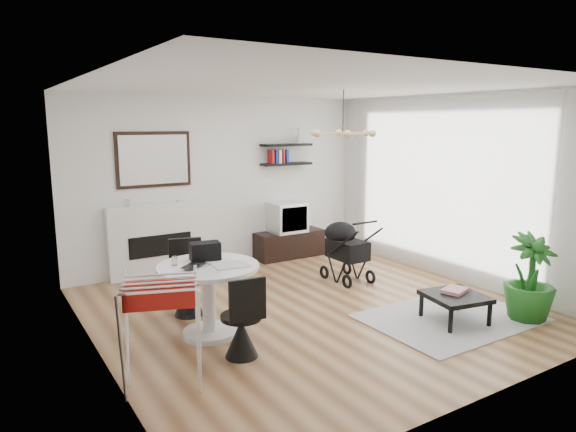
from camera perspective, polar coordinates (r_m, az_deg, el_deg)
floor at (r=6.48m, az=2.46°, el=-10.30°), size 5.00×5.00×0.00m
ceiling at (r=6.08m, az=2.66°, el=14.24°), size 5.00×5.00×0.00m
wall_back at (r=8.30m, az=-7.34°, el=3.77°), size 5.00×0.00×5.00m
wall_left at (r=5.16m, az=-20.91°, el=-0.76°), size 0.00×5.00×5.00m
wall_right at (r=7.83m, az=17.80°, el=2.97°), size 0.00×5.00×5.00m
sheer_curtain at (r=7.88m, az=16.22°, el=3.10°), size 0.04×3.60×2.60m
fireplace at (r=7.94m, az=-14.21°, el=-1.62°), size 1.50×0.17×2.16m
shelf_lower at (r=8.70m, az=-0.18°, el=5.81°), size 0.90×0.25×0.04m
shelf_upper at (r=8.68m, az=-0.18°, el=7.91°), size 0.90×0.25×0.04m
pendant_lamp at (r=6.73m, az=6.10°, el=9.13°), size 0.90×0.90×0.10m
tv_console at (r=8.84m, az=0.14°, el=-3.14°), size 1.21×0.42×0.45m
crt_tv at (r=8.71m, az=-0.13°, el=-0.11°), size 0.58×0.51×0.51m
dining_table at (r=5.61m, az=-8.80°, el=-8.06°), size 1.09×1.09×0.79m
laptop at (r=5.46m, az=-9.86°, el=-5.49°), size 0.43×0.42×0.03m
black_bag at (r=5.73m, az=-9.20°, el=-3.86°), size 0.36×0.25×0.19m
newspaper at (r=5.49m, az=-6.40°, el=-5.42°), size 0.40×0.34×0.01m
drinking_glass at (r=5.58m, az=-12.49°, el=-4.86°), size 0.06×0.06×0.10m
chair_far at (r=6.34m, az=-11.04°, el=-8.24°), size 0.46×0.47×0.91m
chair_near at (r=5.17m, az=-5.14°, el=-12.65°), size 0.41×0.42×0.85m
drying_rack at (r=4.60m, az=-13.85°, el=-12.51°), size 0.83×0.80×0.99m
stroller at (r=7.58m, az=6.38°, el=-4.06°), size 0.48×0.79×0.95m
rug at (r=6.49m, az=17.59°, el=-10.72°), size 1.97×1.42×0.01m
coffee_table at (r=6.29m, az=18.09°, el=-8.59°), size 0.73×0.73×0.32m
magazines at (r=6.35m, az=18.04°, el=-7.85°), size 0.34×0.30×0.04m
potted_plant at (r=6.62m, az=25.29°, el=-6.20°), size 0.67×0.67×1.02m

